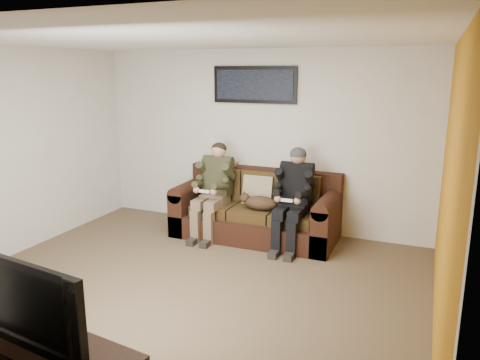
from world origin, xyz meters
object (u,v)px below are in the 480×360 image
at_px(cat, 259,202).
at_px(framed_poster, 254,85).
at_px(television, 40,300).
at_px(person_right, 294,192).
at_px(person_left, 214,184).
at_px(sofa, 257,212).

xyz_separation_m(cat, framed_poster, (-0.30, 0.59, 1.55)).
bearing_deg(television, person_right, 85.70).
height_order(person_left, person_right, person_right).
bearing_deg(person_left, cat, -0.93).
bearing_deg(cat, framed_poster, 117.46).
relative_size(person_left, person_right, 0.99).
bearing_deg(person_right, television, -101.78).
xyz_separation_m(sofa, cat, (0.10, -0.20, 0.20)).
bearing_deg(person_right, person_left, -179.98).
distance_m(person_left, framed_poster, 1.53).
relative_size(cat, framed_poster, 0.53).
xyz_separation_m(sofa, television, (-0.17, -3.78, 0.44)).
bearing_deg(television, person_left, 104.04).
xyz_separation_m(sofa, person_left, (-0.58, -0.19, 0.39)).
xyz_separation_m(person_left, framed_poster, (0.38, 0.57, 1.36)).
bearing_deg(cat, sofa, 117.54).
xyz_separation_m(sofa, person_right, (0.58, -0.19, 0.39)).
bearing_deg(sofa, person_right, -17.98).
relative_size(sofa, television, 2.05).
distance_m(person_right, framed_poster, 1.67).
relative_size(sofa, cat, 3.42).
bearing_deg(person_left, sofa, 18.02).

